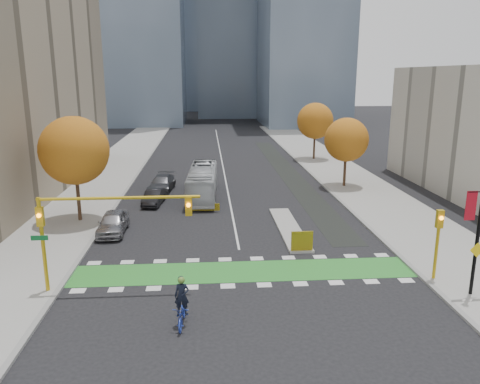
{
  "coord_description": "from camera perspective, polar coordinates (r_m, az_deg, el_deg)",
  "views": [
    {
      "loc": [
        -2.03,
        -23.82,
        11.14
      ],
      "look_at": [
        0.32,
        8.68,
        3.0
      ],
      "focal_mm": 35.0,
      "sensor_mm": 36.0,
      "label": 1
    }
  ],
  "objects": [
    {
      "name": "tree_east_far",
      "position": [
        63.77,
        9.15,
        8.55
      ],
      "size": [
        4.8,
        4.8,
        7.65
      ],
      "color": "#332114",
      "rests_on": "ground"
    },
    {
      "name": "median_island",
      "position": [
        35.15,
        5.97,
        -4.39
      ],
      "size": [
        1.6,
        10.0,
        0.16
      ],
      "primitive_type": "cube",
      "color": "gray",
      "rests_on": "ground"
    },
    {
      "name": "sidewalk_west",
      "position": [
        46.62,
        -18.26,
        -0.42
      ],
      "size": [
        7.0,
        120.0,
        0.15
      ],
      "primitive_type": "cube",
      "color": "gray",
      "rests_on": "ground"
    },
    {
      "name": "parked_car_a",
      "position": [
        35.11,
        -15.23,
        -3.62
      ],
      "size": [
        1.88,
        4.67,
        1.59
      ],
      "primitive_type": "imported",
      "rotation": [
        0.0,
        0.0,
        0.0
      ],
      "color": "gray",
      "rests_on": "ground"
    },
    {
      "name": "bus",
      "position": [
        43.79,
        -4.58,
        1.21
      ],
      "size": [
        2.92,
        10.58,
        2.92
      ],
      "primitive_type": "imported",
      "rotation": [
        0.0,
        0.0,
        -0.04
      ],
      "color": "silver",
      "rests_on": "ground"
    },
    {
      "name": "parked_car_c",
      "position": [
        46.88,
        -9.51,
        1.04
      ],
      "size": [
        2.71,
        5.42,
        1.51
      ],
      "primitive_type": "imported",
      "rotation": [
        0.0,
        0.0,
        -0.12
      ],
      "color": "#494A4E",
      "rests_on": "ground"
    },
    {
      "name": "curb_east",
      "position": [
        46.77,
        10.89,
        0.09
      ],
      "size": [
        0.3,
        120.0,
        0.16
      ],
      "primitive_type": "cube",
      "color": "gray",
      "rests_on": "ground"
    },
    {
      "name": "tree_east_near",
      "position": [
        48.33,
        12.85,
        6.22
      ],
      "size": [
        4.4,
        4.4,
        7.08
      ],
      "color": "#332114",
      "rests_on": "ground"
    },
    {
      "name": "centre_line",
      "position": [
        64.81,
        -2.29,
        4.13
      ],
      "size": [
        0.15,
        70.0,
        0.01
      ],
      "primitive_type": "cube",
      "color": "silver",
      "rests_on": "ground"
    },
    {
      "name": "ground",
      "position": [
        26.37,
        0.67,
        -10.96
      ],
      "size": [
        300.0,
        300.0,
        0.0
      ],
      "primitive_type": "plane",
      "color": "black",
      "rests_on": "ground"
    },
    {
      "name": "traffic_signal_west",
      "position": [
        25.07,
        -17.6,
        -3.12
      ],
      "size": [
        8.53,
        0.56,
        5.2
      ],
      "color": "#BF9914",
      "rests_on": "ground"
    },
    {
      "name": "sidewalk_east",
      "position": [
        47.79,
        14.95,
        0.16
      ],
      "size": [
        7.0,
        120.0,
        0.15
      ],
      "primitive_type": "cube",
      "color": "gray",
      "rests_on": "ground"
    },
    {
      "name": "bike_lane_paint",
      "position": [
        55.78,
        5.79,
        2.44
      ],
      "size": [
        2.5,
        50.0,
        0.01
      ],
      "primitive_type": "cube",
      "color": "black",
      "rests_on": "ground"
    },
    {
      "name": "parked_car_b",
      "position": [
        42.1,
        -10.46,
        -0.61
      ],
      "size": [
        1.89,
        4.22,
        1.35
      ],
      "primitive_type": "imported",
      "rotation": [
        0.0,
        0.0,
        -0.12
      ],
      "color": "black",
      "rests_on": "ground"
    },
    {
      "name": "cyclist",
      "position": [
        22.1,
        -7.05,
        -13.99
      ],
      "size": [
        0.88,
        2.12,
        2.38
      ],
      "rotation": [
        0.0,
        0.0,
        -0.08
      ],
      "color": "#2238A0",
      "rests_on": "ground"
    },
    {
      "name": "bike_crossing",
      "position": [
        27.73,
        0.41,
        -9.65
      ],
      "size": [
        20.0,
        3.0,
        0.01
      ],
      "primitive_type": "cube",
      "color": "#2A832B",
      "rests_on": "ground"
    },
    {
      "name": "hazard_board",
      "position": [
        30.47,
        7.57,
        -5.94
      ],
      "size": [
        1.4,
        0.12,
        1.3
      ],
      "primitive_type": "cube",
      "color": "yellow",
      "rests_on": "median_island"
    },
    {
      "name": "traffic_signal_east",
      "position": [
        27.77,
        23.0,
        -4.75
      ],
      "size": [
        0.35,
        0.43,
        4.1
      ],
      "color": "#BF9914",
      "rests_on": "ground"
    },
    {
      "name": "curb_west",
      "position": [
        45.89,
        -14.02,
        -0.35
      ],
      "size": [
        0.3,
        120.0,
        0.16
      ],
      "primitive_type": "cube",
      "color": "gray",
      "rests_on": "ground"
    },
    {
      "name": "tree_west",
      "position": [
        37.59,
        -19.55,
        4.77
      ],
      "size": [
        5.2,
        5.2,
        8.22
      ],
      "color": "#332114",
      "rests_on": "ground"
    }
  ]
}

